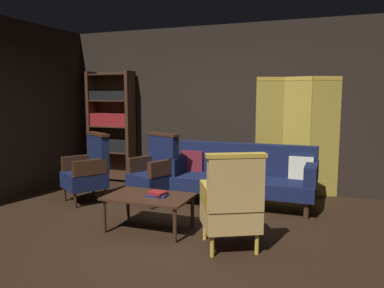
{
  "coord_description": "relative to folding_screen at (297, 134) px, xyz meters",
  "views": [
    {
      "loc": [
        1.8,
        -3.97,
        1.59
      ],
      "look_at": [
        0.0,
        0.8,
        0.95
      ],
      "focal_mm": 35.51,
      "sensor_mm": 36.0,
      "label": 1
    }
  ],
  "objects": [
    {
      "name": "back_wall",
      "position": [
        -1.23,
        0.17,
        0.41
      ],
      "size": [
        7.2,
        0.1,
        2.8
      ],
      "primitive_type": "cube",
      "color": "black",
      "rests_on": "ground_plane"
    },
    {
      "name": "coffee_table",
      "position": [
        -1.46,
        -2.32,
        -0.61
      ],
      "size": [
        1.0,
        0.64,
        0.42
      ],
      "color": "#382114",
      "rests_on": "ground_plane"
    },
    {
      "name": "velvet_couch",
      "position": [
        -0.68,
        -0.83,
        -0.53
      ],
      "size": [
        2.12,
        0.78,
        0.88
      ],
      "color": "#382114",
      "rests_on": "ground_plane"
    },
    {
      "name": "book_navy_cloth",
      "position": [
        -1.36,
        -2.31,
        -0.55
      ],
      "size": [
        0.25,
        0.19,
        0.03
      ],
      "primitive_type": "cube",
      "rotation": [
        0.0,
        0.0,
        0.06
      ],
      "color": "navy",
      "rests_on": "coffee_table"
    },
    {
      "name": "ground_plane",
      "position": [
        -1.23,
        -2.28,
        -0.99
      ],
      "size": [
        10.0,
        10.0,
        0.0
      ],
      "primitive_type": "plane",
      "color": "black"
    },
    {
      "name": "potted_plant",
      "position": [
        -2.13,
        -0.43,
        -0.53
      ],
      "size": [
        0.5,
        0.5,
        0.79
      ],
      "color": "brown",
      "rests_on": "ground_plane"
    },
    {
      "name": "folding_screen",
      "position": [
        0.0,
        0.0,
        0.0
      ],
      "size": [
        1.29,
        0.29,
        1.9
      ],
      "color": "#B29338",
      "rests_on": "ground_plane"
    },
    {
      "name": "armchair_gilt_accent",
      "position": [
        -0.4,
        -2.53,
        -0.5
      ],
      "size": [
        0.78,
        0.78,
        1.04
      ],
      "color": "gold",
      "rests_on": "ground_plane"
    },
    {
      "name": "book_red_leather",
      "position": [
        -1.36,
        -2.31,
        -0.52
      ],
      "size": [
        0.23,
        0.21,
        0.03
      ],
      "primitive_type": "cube",
      "rotation": [
        0.0,
        0.0,
        -0.22
      ],
      "color": "maroon",
      "rests_on": "book_navy_cloth"
    },
    {
      "name": "armchair_wing_right",
      "position": [
        -1.92,
        -1.23,
        -0.5
      ],
      "size": [
        0.76,
        0.75,
        1.04
      ],
      "color": "#382114",
      "rests_on": "ground_plane"
    },
    {
      "name": "bookshelf",
      "position": [
        -3.38,
        -0.09,
        0.07
      ],
      "size": [
        0.9,
        0.32,
        2.05
      ],
      "color": "#382114",
      "rests_on": "ground_plane"
    },
    {
      "name": "armchair_wing_left",
      "position": [
        -2.9,
        -1.52,
        -0.5
      ],
      "size": [
        0.8,
        0.8,
        1.04
      ],
      "color": "#382114",
      "rests_on": "ground_plane"
    },
    {
      "name": "side_wall_left",
      "position": [
        -4.23,
        -1.68,
        0.41
      ],
      "size": [
        0.1,
        3.6,
        2.8
      ],
      "primitive_type": "cube",
      "color": "black",
      "rests_on": "ground_plane"
    }
  ]
}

